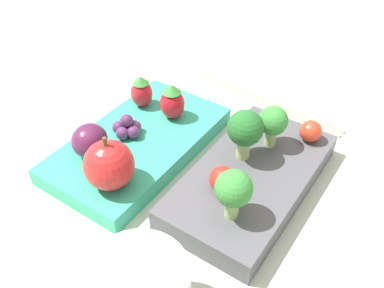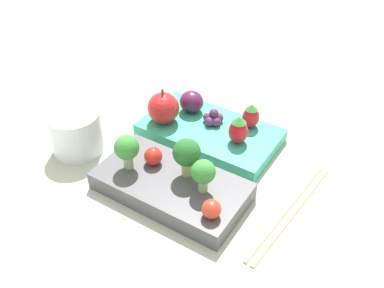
{
  "view_description": "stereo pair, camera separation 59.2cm",
  "coord_description": "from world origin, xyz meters",
  "px_view_note": "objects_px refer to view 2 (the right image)",
  "views": [
    {
      "loc": [
        0.32,
        0.15,
        0.33
      ],
      "look_at": [
        0.01,
        -0.0,
        0.04
      ],
      "focal_mm": 40.0,
      "sensor_mm": 36.0,
      "label": 1
    },
    {
      "loc": [
        -0.19,
        0.44,
        0.42
      ],
      "look_at": [
        0.01,
        -0.0,
        0.04
      ],
      "focal_mm": 40.0,
      "sensor_mm": 36.0,
      "label": 2
    }
  ],
  "objects_px": {
    "strawberry_1": "(251,116)",
    "grape_cluster": "(214,118)",
    "bento_box_fruit": "(210,133)",
    "cherry_tomato_0": "(211,209)",
    "plum": "(192,102)",
    "broccoli_floret_0": "(127,149)",
    "drinking_cup": "(76,132)",
    "broccoli_floret_1": "(187,154)",
    "broccoli_floret_2": "(203,173)",
    "apple": "(163,108)",
    "cherry_tomato_1": "(153,156)",
    "chopsticks_pair": "(291,211)",
    "strawberry_0": "(238,130)",
    "bento_box_savoury": "(171,186)"
  },
  "relations": [
    {
      "from": "strawberry_1",
      "to": "grape_cluster",
      "type": "height_order",
      "value": "strawberry_1"
    },
    {
      "from": "bento_box_fruit",
      "to": "cherry_tomato_0",
      "type": "relative_size",
      "value": 9.37
    },
    {
      "from": "bento_box_fruit",
      "to": "plum",
      "type": "bearing_deg",
      "value": -33.61
    },
    {
      "from": "broccoli_floret_0",
      "to": "grape_cluster",
      "type": "relative_size",
      "value": 1.49
    },
    {
      "from": "bento_box_fruit",
      "to": "drinking_cup",
      "type": "distance_m",
      "value": 0.21
    },
    {
      "from": "broccoli_floret_1",
      "to": "broccoli_floret_2",
      "type": "height_order",
      "value": "broccoli_floret_1"
    },
    {
      "from": "cherry_tomato_0",
      "to": "apple",
      "type": "bearing_deg",
      "value": -47.48
    },
    {
      "from": "cherry_tomato_1",
      "to": "plum",
      "type": "distance_m",
      "value": 0.15
    },
    {
      "from": "apple",
      "to": "chopsticks_pair",
      "type": "xyz_separation_m",
      "value": [
        -0.23,
        0.09,
        -0.04
      ]
    },
    {
      "from": "broccoli_floret_2",
      "to": "strawberry_1",
      "type": "height_order",
      "value": "broccoli_floret_2"
    },
    {
      "from": "cherry_tomato_1",
      "to": "plum",
      "type": "relative_size",
      "value": 0.63
    },
    {
      "from": "broccoli_floret_2",
      "to": "strawberry_0",
      "type": "xyz_separation_m",
      "value": [
        -0.0,
        -0.12,
        -0.01
      ]
    },
    {
      "from": "bento_box_fruit",
      "to": "chopsticks_pair",
      "type": "distance_m",
      "value": 0.19
    },
    {
      "from": "strawberry_0",
      "to": "chopsticks_pair",
      "type": "bearing_deg",
      "value": 140.28
    },
    {
      "from": "bento_box_savoury",
      "to": "strawberry_0",
      "type": "xyz_separation_m",
      "value": [
        -0.05,
        -0.12,
        0.03
      ]
    },
    {
      "from": "bento_box_fruit",
      "to": "grape_cluster",
      "type": "height_order",
      "value": "grape_cluster"
    },
    {
      "from": "cherry_tomato_1",
      "to": "strawberry_1",
      "type": "distance_m",
      "value": 0.17
    },
    {
      "from": "bento_box_savoury",
      "to": "cherry_tomato_0",
      "type": "relative_size",
      "value": 8.94
    },
    {
      "from": "strawberry_0",
      "to": "bento_box_fruit",
      "type": "bearing_deg",
      "value": -18.18
    },
    {
      "from": "bento_box_fruit",
      "to": "apple",
      "type": "bearing_deg",
      "value": 11.44
    },
    {
      "from": "chopsticks_pair",
      "to": "plum",
      "type": "bearing_deg",
      "value": -33.64
    },
    {
      "from": "apple",
      "to": "strawberry_0",
      "type": "relative_size",
      "value": 1.32
    },
    {
      "from": "broccoli_floret_0",
      "to": "drinking_cup",
      "type": "bearing_deg",
      "value": -15.31
    },
    {
      "from": "bento_box_savoury",
      "to": "grape_cluster",
      "type": "height_order",
      "value": "grape_cluster"
    },
    {
      "from": "bento_box_savoury",
      "to": "plum",
      "type": "distance_m",
      "value": 0.18
    },
    {
      "from": "cherry_tomato_0",
      "to": "strawberry_1",
      "type": "distance_m",
      "value": 0.21
    },
    {
      "from": "broccoli_floret_2",
      "to": "plum",
      "type": "height_order",
      "value": "broccoli_floret_2"
    },
    {
      "from": "chopsticks_pair",
      "to": "apple",
      "type": "bearing_deg",
      "value": -21.26
    },
    {
      "from": "drinking_cup",
      "to": "broccoli_floret_1",
      "type": "bearing_deg",
      "value": 176.82
    },
    {
      "from": "bento_box_fruit",
      "to": "plum",
      "type": "relative_size",
      "value": 5.65
    },
    {
      "from": "cherry_tomato_0",
      "to": "broccoli_floret_0",
      "type": "bearing_deg",
      "value": -14.84
    },
    {
      "from": "bento_box_fruit",
      "to": "plum",
      "type": "distance_m",
      "value": 0.06
    },
    {
      "from": "strawberry_1",
      "to": "cherry_tomato_0",
      "type": "bearing_deg",
      "value": 94.88
    },
    {
      "from": "cherry_tomato_1",
      "to": "apple",
      "type": "distance_m",
      "value": 0.11
    },
    {
      "from": "broccoli_floret_1",
      "to": "cherry_tomato_1",
      "type": "bearing_deg",
      "value": -2.16
    },
    {
      "from": "grape_cluster",
      "to": "chopsticks_pair",
      "type": "height_order",
      "value": "grape_cluster"
    },
    {
      "from": "broccoli_floret_0",
      "to": "apple",
      "type": "relative_size",
      "value": 0.87
    },
    {
      "from": "drinking_cup",
      "to": "cherry_tomato_1",
      "type": "bearing_deg",
      "value": 176.43
    },
    {
      "from": "plum",
      "to": "broccoli_floret_1",
      "type": "bearing_deg",
      "value": 112.15
    },
    {
      "from": "strawberry_0",
      "to": "broccoli_floret_0",
      "type": "bearing_deg",
      "value": 46.79
    },
    {
      "from": "cherry_tomato_0",
      "to": "drinking_cup",
      "type": "bearing_deg",
      "value": -15.05
    },
    {
      "from": "drinking_cup",
      "to": "grape_cluster",
      "type": "bearing_deg",
      "value": -144.59
    },
    {
      "from": "bento_box_savoury",
      "to": "cherry_tomato_0",
      "type": "height_order",
      "value": "cherry_tomato_0"
    },
    {
      "from": "grape_cluster",
      "to": "drinking_cup",
      "type": "xyz_separation_m",
      "value": [
        0.17,
        0.12,
        0.0
      ]
    },
    {
      "from": "broccoli_floret_0",
      "to": "plum",
      "type": "distance_m",
      "value": 0.17
    },
    {
      "from": "bento_box_savoury",
      "to": "apple",
      "type": "height_order",
      "value": "apple"
    },
    {
      "from": "broccoli_floret_0",
      "to": "cherry_tomato_0",
      "type": "distance_m",
      "value": 0.14
    },
    {
      "from": "apple",
      "to": "plum",
      "type": "xyz_separation_m",
      "value": [
        -0.03,
        -0.05,
        -0.01
      ]
    },
    {
      "from": "broccoli_floret_0",
      "to": "broccoli_floret_2",
      "type": "relative_size",
      "value": 1.08
    },
    {
      "from": "bento_box_savoury",
      "to": "strawberry_0",
      "type": "relative_size",
      "value": 4.82
    }
  ]
}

